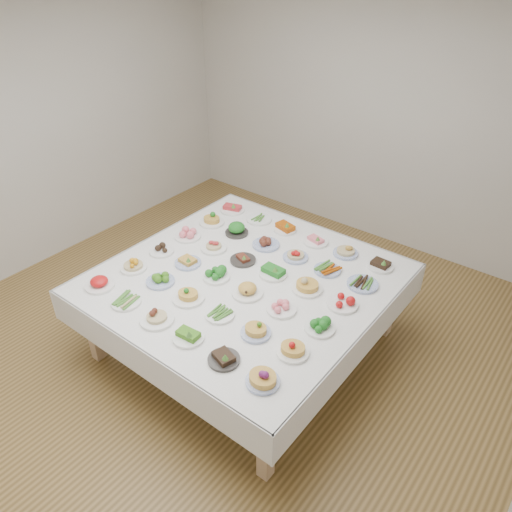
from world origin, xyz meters
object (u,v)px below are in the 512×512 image
Objects in this scene: display_table at (245,283)px; dish_0 at (99,281)px; dish_18 at (188,233)px; dish_35 at (381,263)px.

display_table is 1.17m from dish_0.
dish_18 is (-0.82, 0.16, 0.11)m from display_table.
dish_0 is (-0.83, -0.82, 0.12)m from display_table.
dish_0 is 2.32m from dish_35.
dish_18 is at bearing 89.12° from dish_0.
dish_0 is at bearing -135.39° from display_table.
dish_35 is (1.65, 1.64, -0.01)m from dish_0.
dish_18 is at bearing 168.73° from display_table.
dish_35 reaches higher than display_table.
dish_0 is at bearing -135.19° from dish_35.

